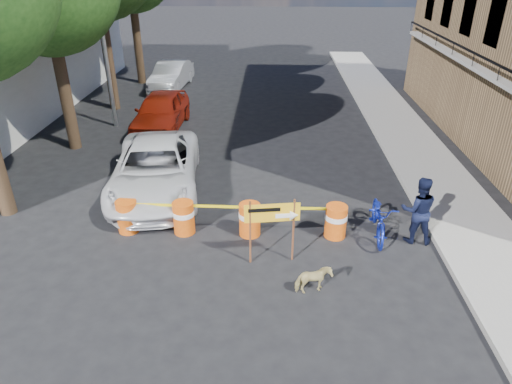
# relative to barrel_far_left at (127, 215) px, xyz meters

# --- Properties ---
(ground) EXTENTS (120.00, 120.00, 0.00)m
(ground) POSITION_rel_barrel_far_left_xyz_m (3.04, -1.16, -0.47)
(ground) COLOR black
(ground) RESTS_ON ground
(sidewalk_east) EXTENTS (2.40, 40.00, 0.15)m
(sidewalk_east) POSITION_rel_barrel_far_left_xyz_m (9.24, 4.84, -0.40)
(sidewalk_east) COLOR gray
(sidewalk_east) RESTS_ON ground
(streetlamp) EXTENTS (1.25, 0.18, 8.00)m
(streetlamp) POSITION_rel_barrel_far_left_xyz_m (-2.90, 8.34, 3.90)
(streetlamp) COLOR gray
(streetlamp) RESTS_ON ground
(barrel_far_left) EXTENTS (0.58, 0.58, 0.90)m
(barrel_far_left) POSITION_rel_barrel_far_left_xyz_m (0.00, 0.00, 0.00)
(barrel_far_left) COLOR #D64C0C
(barrel_far_left) RESTS_ON ground
(barrel_mid_left) EXTENTS (0.58, 0.58, 0.90)m
(barrel_mid_left) POSITION_rel_barrel_far_left_xyz_m (1.51, -0.02, 0.00)
(barrel_mid_left) COLOR #D64C0C
(barrel_mid_left) RESTS_ON ground
(barrel_mid_right) EXTENTS (0.58, 0.58, 0.90)m
(barrel_mid_right) POSITION_rel_barrel_far_left_xyz_m (3.26, -0.06, 0.00)
(barrel_mid_right) COLOR #D64C0C
(barrel_mid_right) RESTS_ON ground
(barrel_far_right) EXTENTS (0.58, 0.58, 0.90)m
(barrel_far_right) POSITION_rel_barrel_far_left_xyz_m (5.52, -0.07, 0.00)
(barrel_far_right) COLOR #D64C0C
(barrel_far_right) RESTS_ON ground
(detour_sign) EXTENTS (1.30, 0.29, 1.68)m
(detour_sign) POSITION_rel_barrel_far_left_xyz_m (4.00, -1.22, 0.75)
(detour_sign) COLOR #592D19
(detour_sign) RESTS_ON ground
(pedestrian) EXTENTS (0.95, 0.77, 1.81)m
(pedestrian) POSITION_rel_barrel_far_left_xyz_m (7.54, -0.20, 0.43)
(pedestrian) COLOR black
(pedestrian) RESTS_ON ground
(bicycle) EXTENTS (0.80, 1.13, 2.04)m
(bicycle) POSITION_rel_barrel_far_left_xyz_m (6.65, 0.04, 0.55)
(bicycle) COLOR #1426AA
(bicycle) RESTS_ON ground
(dog) EXTENTS (0.86, 0.59, 0.66)m
(dog) POSITION_rel_barrel_far_left_xyz_m (4.76, -2.37, -0.14)
(dog) COLOR tan
(dog) RESTS_ON ground
(suv_white) EXTENTS (3.25, 5.80, 1.53)m
(suv_white) POSITION_rel_barrel_far_left_xyz_m (0.24, 2.34, 0.29)
(suv_white) COLOR silver
(suv_white) RESTS_ON ground
(sedan_red) EXTENTS (1.95, 4.60, 1.55)m
(sedan_red) POSITION_rel_barrel_far_left_xyz_m (-0.86, 8.01, 0.31)
(sedan_red) COLOR maroon
(sedan_red) RESTS_ON ground
(sedan_silver) EXTENTS (1.87, 4.43, 1.42)m
(sedan_silver) POSITION_rel_barrel_far_left_xyz_m (-1.76, 14.67, 0.24)
(sedan_silver) COLOR #B6B7BE
(sedan_silver) RESTS_ON ground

